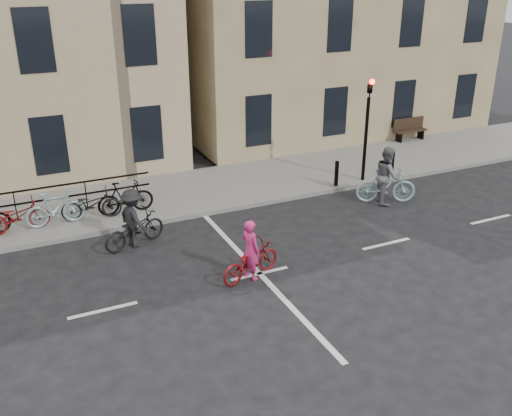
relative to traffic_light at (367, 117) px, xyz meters
name	(u,v)px	position (x,y,z in m)	size (l,w,h in m)	color
ground	(260,274)	(-6.20, -4.34, -2.45)	(120.00, 120.00, 0.00)	black
sidewalk	(65,213)	(-10.20, 1.66, -2.38)	(46.00, 4.00, 0.15)	slate
traffic_light	(367,117)	(0.00, 0.00, 0.00)	(0.18, 0.30, 3.90)	black
bollard_east	(336,173)	(-1.20, -0.09, -1.85)	(0.14, 0.14, 0.90)	black
bollard_west	(392,164)	(1.20, -0.09, -1.85)	(0.14, 0.14, 0.90)	black
bench	(409,128)	(4.80, 3.39, -1.78)	(1.60, 0.41, 0.97)	black
parked_bikes	(35,212)	(-11.12, 0.70, -1.81)	(7.25, 1.23, 1.05)	black
cyclist_pink	(251,258)	(-6.49, -4.42, -1.90)	(1.90, 1.14, 1.60)	maroon
cyclist_grey	(386,180)	(-0.35, -1.78, -1.68)	(2.04, 1.34, 1.92)	#8EB4BA
cyclist_dark	(134,224)	(-8.70, -1.40, -1.78)	(2.02, 1.28, 1.70)	black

